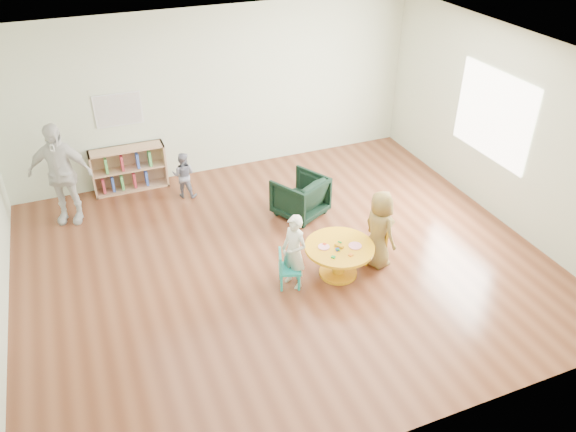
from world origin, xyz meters
The scene contains 11 objects.
room centered at (0.01, 0.00, 1.89)m, with size 7.10×7.00×2.80m.
activity_table centered at (0.59, -0.54, 0.32)m, with size 0.91×0.91×0.50m.
kid_chair_left centered at (-0.13, -0.50, 0.28)m, with size 0.36×0.36×0.52m.
kid_chair_right centered at (1.22, -0.45, 0.30)m, with size 0.37×0.37×0.55m.
bookshelf centered at (-1.61, 2.86, 0.37)m, with size 1.20×0.30×0.75m.
alphabet_poster centered at (-1.60, 2.98, 1.35)m, with size 0.74×0.01×0.54m.
armchair centered at (0.71, 1.03, 0.32)m, with size 0.69×0.71×0.64m, color black.
child_left centered at (-0.03, -0.51, 0.52)m, with size 0.38×0.25×1.03m, color silver.
child_right centered at (1.18, -0.52, 0.56)m, with size 0.54×0.35×1.11m, color gold.
toddler centered at (-0.82, 2.25, 0.39)m, with size 0.38×0.29×0.77m, color #191E40.
adult_caretaker centered at (-2.62, 2.21, 0.79)m, with size 0.93×0.39×1.59m, color silver.
Camera 1 is at (-2.25, -5.78, 4.71)m, focal length 35.00 mm.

